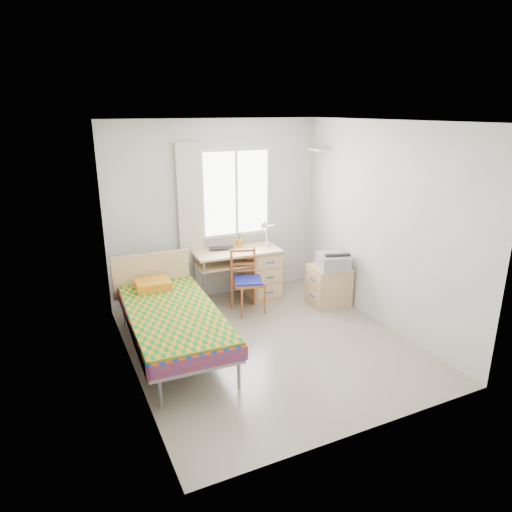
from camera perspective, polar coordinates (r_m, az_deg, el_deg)
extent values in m
plane|color=#BCAD93|center=(5.64, 1.79, -10.95)|extent=(3.50, 3.50, 0.00)
plane|color=white|center=(4.94, 2.09, 16.51)|extent=(3.50, 3.50, 0.00)
plane|color=silver|center=(6.69, -4.93, 5.60)|extent=(3.20, 0.00, 3.20)
plane|color=silver|center=(4.66, -15.87, -0.54)|extent=(0.00, 3.50, 3.50)
plane|color=silver|center=(6.01, 15.66, 3.58)|extent=(0.00, 3.50, 3.50)
cube|color=white|center=(6.74, -2.52, 7.89)|extent=(1.10, 0.04, 1.30)
cube|color=white|center=(6.73, -2.48, 7.88)|extent=(1.00, 0.02, 1.20)
cube|color=white|center=(6.72, -2.47, 7.87)|extent=(0.04, 0.02, 1.20)
cube|color=beige|center=(6.47, -8.26, 6.40)|extent=(0.35, 0.05, 1.70)
cube|color=white|center=(6.92, 7.88, 13.03)|extent=(0.20, 0.32, 0.03)
cube|color=gray|center=(5.38, -10.26, -8.43)|extent=(1.03, 2.15, 0.06)
cube|color=red|center=(5.34, -10.31, -7.62)|extent=(1.08, 2.17, 0.15)
cube|color=orange|center=(5.29, -10.30, -6.88)|extent=(1.05, 2.05, 0.03)
cube|color=tan|center=(6.20, -12.92, -2.24)|extent=(1.01, 0.09, 0.58)
cube|color=orange|center=(5.95, -12.79, -3.46)|extent=(0.44, 0.38, 0.11)
cylinder|color=gray|center=(4.59, -11.89, -16.32)|extent=(0.04, 0.04, 0.34)
cylinder|color=gray|center=(6.39, -8.94, -5.84)|extent=(0.04, 0.04, 0.34)
cube|color=tan|center=(6.59, -2.43, 0.60)|extent=(1.27, 0.63, 0.03)
cube|color=tan|center=(6.87, 0.71, -2.06)|extent=(0.46, 0.57, 0.75)
cube|color=tan|center=(6.56, -4.24, -1.00)|extent=(0.78, 0.56, 0.02)
cylinder|color=gray|center=(6.32, -6.41, -4.00)|extent=(0.03, 0.03, 0.75)
cylinder|color=gray|center=(6.74, -7.72, -2.64)|extent=(0.03, 0.03, 0.75)
cube|color=#9F401E|center=(6.31, -0.99, -3.34)|extent=(0.48, 0.48, 0.04)
cube|color=navy|center=(6.30, -0.99, -3.10)|extent=(0.46, 0.46, 0.04)
cube|color=#9F401E|center=(6.37, -1.64, -0.57)|extent=(0.34, 0.13, 0.39)
cylinder|color=#9F401E|center=(6.18, -1.78, -5.99)|extent=(0.03, 0.03, 0.43)
cylinder|color=#9F401E|center=(6.52, -0.22, -2.53)|extent=(0.04, 0.04, 0.89)
cube|color=tan|center=(6.69, 9.07, -3.64)|extent=(0.55, 0.50, 0.58)
cube|color=tan|center=(6.50, 7.17, -2.95)|extent=(0.04, 0.43, 0.21)
cube|color=tan|center=(6.59, 7.09, -4.91)|extent=(0.04, 0.43, 0.21)
cube|color=#A9ABB1|center=(6.54, 9.59, -0.58)|extent=(0.51, 0.55, 0.19)
cube|color=black|center=(6.51, 9.63, 0.20)|extent=(0.41, 0.45, 0.02)
imported|color=black|center=(6.59, -4.28, 0.82)|extent=(0.41, 0.32, 0.03)
cylinder|color=orange|center=(6.74, -2.15, 1.62)|extent=(0.11, 0.11, 0.11)
cylinder|color=white|center=(6.81, 1.31, 1.44)|extent=(0.10, 0.10, 0.03)
cylinder|color=white|center=(6.77, 1.32, 2.67)|extent=(0.02, 0.12, 0.28)
cylinder|color=white|center=(6.65, 1.48, 3.70)|extent=(0.13, 0.25, 0.12)
cone|color=white|center=(6.52, 1.25, 3.70)|extent=(0.15, 0.16, 0.13)
imported|color=gray|center=(6.55, -4.10, -1.10)|extent=(0.19, 0.25, 0.02)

